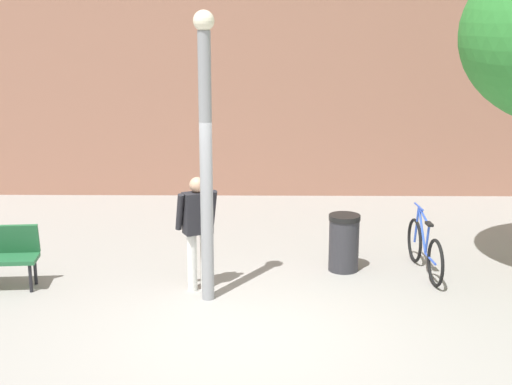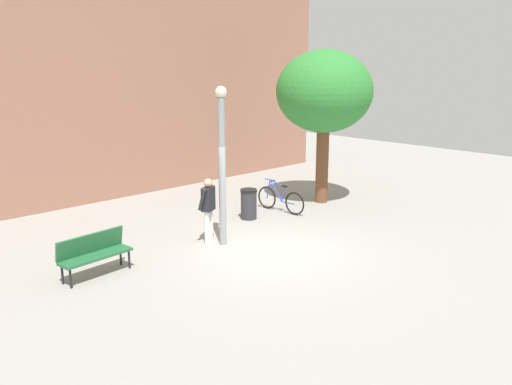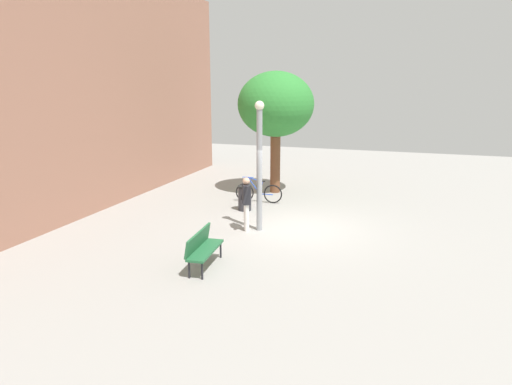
% 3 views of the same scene
% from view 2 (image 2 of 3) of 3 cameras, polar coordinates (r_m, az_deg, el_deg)
% --- Properties ---
extents(ground_plane, '(36.00, 36.00, 0.00)m').
position_cam_2_polar(ground_plane, '(13.18, 1.55, -6.17)').
color(ground_plane, gray).
extents(building_facade, '(19.17, 2.00, 8.40)m').
position_cam_2_polar(building_facade, '(19.03, -16.60, 12.34)').
color(building_facade, '#9E6B56').
rests_on(building_facade, ground_plane).
extents(lamppost, '(0.28, 0.28, 3.95)m').
position_cam_2_polar(lamppost, '(13.05, -3.67, 3.47)').
color(lamppost, gray).
rests_on(lamppost, ground_plane).
extents(person_by_lamppost, '(0.63, 0.47, 1.67)m').
position_cam_2_polar(person_by_lamppost, '(13.49, -5.13, -1.44)').
color(person_by_lamppost, white).
rests_on(person_by_lamppost, ground_plane).
extents(park_bench, '(1.64, 0.62, 0.92)m').
position_cam_2_polar(park_bench, '(12.02, -16.97, -6.02)').
color(park_bench, '#236038').
rests_on(park_bench, ground_plane).
extents(plaza_tree, '(3.05, 3.05, 4.90)m').
position_cam_2_polar(plaza_tree, '(17.22, 7.32, 10.56)').
color(plaza_tree, brown).
rests_on(plaza_tree, ground_plane).
extents(bicycle_blue, '(0.19, 1.81, 0.97)m').
position_cam_2_polar(bicycle_blue, '(16.40, 2.61, -0.75)').
color(bicycle_blue, black).
rests_on(bicycle_blue, ground_plane).
extents(trash_bin, '(0.49, 0.49, 0.89)m').
position_cam_2_polar(trash_bin, '(15.62, -0.79, -1.23)').
color(trash_bin, '#2D2D33').
rests_on(trash_bin, ground_plane).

